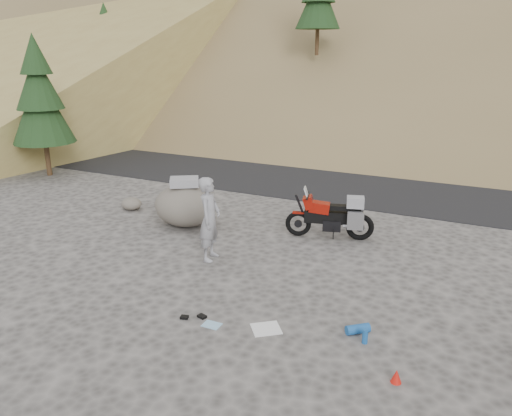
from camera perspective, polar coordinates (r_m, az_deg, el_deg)
The scene contains 14 objects.
ground at distance 10.31m, azimuth 1.20°, elevation -8.38°, with size 140.00×140.00×0.00m, color #43413E.
road at distance 18.40m, azimuth 13.06°, elevation 3.10°, with size 120.00×7.00×0.05m, color black.
conifer_verge at distance 19.74m, azimuth -23.50°, elevation 11.64°, with size 2.20×2.20×5.04m.
motorcycle at distance 12.49m, azimuth 8.87°, elevation -1.00°, with size 2.15×0.99×1.31m.
man at distance 11.40m, azimuth -5.17°, elevation -5.76°, with size 0.69×0.45×1.90m, color gray.
boulder at distance 13.36m, azimuth -8.07°, elevation 0.33°, with size 2.09×1.94×1.28m.
small_rock at distance 15.08m, azimuth -14.04°, elevation 0.48°, with size 0.61×0.55×0.36m.
gear_white_cloth at distance 8.72m, azimuth 1.16°, elevation -13.63°, with size 0.48×0.42×0.02m, color white.
gear_blue_mat at distance 8.73m, azimuth 11.55°, elevation -13.40°, with size 0.16×0.16×0.41m, color #19539B.
gear_bottle at distance 8.48m, azimuth 12.36°, elevation -14.14°, with size 0.09×0.09×0.25m, color #19539B.
gear_funnel at distance 7.76m, azimuth 15.75°, elevation -18.01°, with size 0.16×0.16×0.20m, color red.
gear_glove_a at distance 9.09m, azimuth -6.19°, elevation -12.21°, with size 0.15×0.11×0.04m, color black.
gear_glove_b at distance 9.10m, azimuth -8.18°, elevation -12.25°, with size 0.14×0.10×0.05m, color black.
gear_blue_cloth at distance 8.86m, azimuth -5.08°, elevation -13.16°, with size 0.31×0.23×0.01m, color #8CBCD9.
Camera 1 is at (3.85, -8.40, 4.58)m, focal length 35.00 mm.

